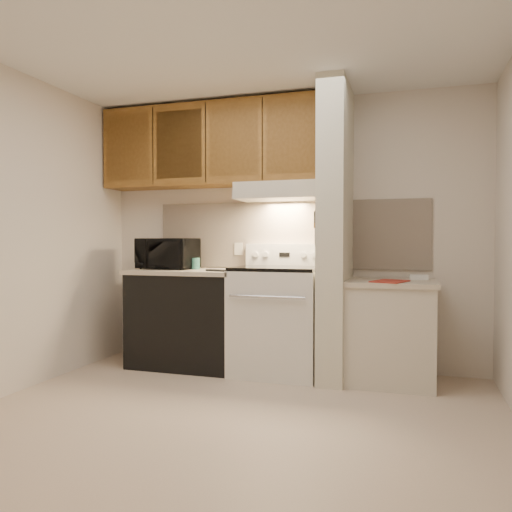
% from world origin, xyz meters
% --- Properties ---
extents(floor, '(3.60, 3.60, 0.00)m').
position_xyz_m(floor, '(0.00, 0.00, 0.00)').
color(floor, beige).
rests_on(floor, ground).
extents(ceiling, '(3.60, 3.60, 0.00)m').
position_xyz_m(ceiling, '(0.00, 0.00, 2.50)').
color(ceiling, white).
rests_on(ceiling, wall_back).
extents(wall_back, '(3.60, 2.50, 0.02)m').
position_xyz_m(wall_back, '(0.00, 1.50, 1.25)').
color(wall_back, beige).
rests_on(wall_back, floor).
extents(wall_left, '(0.02, 3.00, 2.50)m').
position_xyz_m(wall_left, '(-1.80, 0.00, 1.25)').
color(wall_left, beige).
rests_on(wall_left, floor).
extents(backsplash, '(2.60, 0.02, 0.63)m').
position_xyz_m(backsplash, '(0.00, 1.49, 1.24)').
color(backsplash, '#FFE5C9').
rests_on(backsplash, wall_back).
extents(range_body, '(0.76, 0.65, 0.92)m').
position_xyz_m(range_body, '(0.00, 1.16, 0.46)').
color(range_body, silver).
rests_on(range_body, floor).
extents(oven_window, '(0.50, 0.01, 0.30)m').
position_xyz_m(oven_window, '(0.00, 0.84, 0.50)').
color(oven_window, black).
rests_on(oven_window, range_body).
extents(oven_handle, '(0.65, 0.02, 0.02)m').
position_xyz_m(oven_handle, '(0.00, 0.80, 0.72)').
color(oven_handle, silver).
rests_on(oven_handle, range_body).
extents(cooktop, '(0.74, 0.64, 0.03)m').
position_xyz_m(cooktop, '(0.00, 1.16, 0.94)').
color(cooktop, black).
rests_on(cooktop, range_body).
extents(range_backguard, '(0.76, 0.08, 0.20)m').
position_xyz_m(range_backguard, '(0.00, 1.44, 1.05)').
color(range_backguard, silver).
rests_on(range_backguard, range_body).
extents(range_display, '(0.10, 0.01, 0.04)m').
position_xyz_m(range_display, '(0.00, 1.40, 1.05)').
color(range_display, black).
rests_on(range_display, range_backguard).
extents(range_knob_left_outer, '(0.05, 0.02, 0.05)m').
position_xyz_m(range_knob_left_outer, '(-0.28, 1.40, 1.05)').
color(range_knob_left_outer, silver).
rests_on(range_knob_left_outer, range_backguard).
extents(range_knob_left_inner, '(0.05, 0.02, 0.05)m').
position_xyz_m(range_knob_left_inner, '(-0.18, 1.40, 1.05)').
color(range_knob_left_inner, silver).
rests_on(range_knob_left_inner, range_backguard).
extents(range_knob_right_inner, '(0.05, 0.02, 0.05)m').
position_xyz_m(range_knob_right_inner, '(0.18, 1.40, 1.05)').
color(range_knob_right_inner, silver).
rests_on(range_knob_right_inner, range_backguard).
extents(range_knob_right_outer, '(0.05, 0.02, 0.05)m').
position_xyz_m(range_knob_right_outer, '(0.28, 1.40, 1.05)').
color(range_knob_right_outer, silver).
rests_on(range_knob_right_outer, range_backguard).
extents(dishwasher_front, '(1.00, 0.63, 0.87)m').
position_xyz_m(dishwasher_front, '(-0.88, 1.17, 0.43)').
color(dishwasher_front, black).
rests_on(dishwasher_front, floor).
extents(left_countertop, '(1.04, 0.67, 0.04)m').
position_xyz_m(left_countertop, '(-0.88, 1.17, 0.89)').
color(left_countertop, '#C1B39B').
rests_on(left_countertop, dishwasher_front).
extents(spoon_rest, '(0.26, 0.14, 0.02)m').
position_xyz_m(spoon_rest, '(-0.48, 0.97, 0.92)').
color(spoon_rest, black).
rests_on(spoon_rest, left_countertop).
extents(teal_jar, '(0.11, 0.11, 0.11)m').
position_xyz_m(teal_jar, '(-0.83, 1.22, 0.96)').
color(teal_jar, '#2F675C').
rests_on(teal_jar, left_countertop).
extents(outlet, '(0.08, 0.01, 0.12)m').
position_xyz_m(outlet, '(-0.48, 1.48, 1.10)').
color(outlet, beige).
rests_on(outlet, backsplash).
extents(microwave, '(0.54, 0.38, 0.29)m').
position_xyz_m(microwave, '(-1.10, 1.19, 1.06)').
color(microwave, black).
rests_on(microwave, left_countertop).
extents(partition_pillar, '(0.22, 0.70, 2.50)m').
position_xyz_m(partition_pillar, '(0.51, 1.15, 1.25)').
color(partition_pillar, beige).
rests_on(partition_pillar, floor).
extents(pillar_trim, '(0.01, 0.70, 0.04)m').
position_xyz_m(pillar_trim, '(0.39, 1.15, 1.30)').
color(pillar_trim, brown).
rests_on(pillar_trim, partition_pillar).
extents(knife_strip, '(0.02, 0.42, 0.04)m').
position_xyz_m(knife_strip, '(0.39, 1.10, 1.32)').
color(knife_strip, black).
rests_on(knife_strip, partition_pillar).
extents(knife_blade_a, '(0.01, 0.03, 0.16)m').
position_xyz_m(knife_blade_a, '(0.38, 0.94, 1.22)').
color(knife_blade_a, silver).
rests_on(knife_blade_a, knife_strip).
extents(knife_handle_a, '(0.02, 0.02, 0.10)m').
position_xyz_m(knife_handle_a, '(0.38, 0.93, 1.37)').
color(knife_handle_a, black).
rests_on(knife_handle_a, knife_strip).
extents(knife_blade_b, '(0.01, 0.04, 0.18)m').
position_xyz_m(knife_blade_b, '(0.38, 1.03, 1.21)').
color(knife_blade_b, silver).
rests_on(knife_blade_b, knife_strip).
extents(knife_handle_b, '(0.02, 0.02, 0.10)m').
position_xyz_m(knife_handle_b, '(0.38, 1.02, 1.37)').
color(knife_handle_b, black).
rests_on(knife_handle_b, knife_strip).
extents(knife_blade_c, '(0.01, 0.04, 0.20)m').
position_xyz_m(knife_blade_c, '(0.38, 1.09, 1.20)').
color(knife_blade_c, silver).
rests_on(knife_blade_c, knife_strip).
extents(knife_handle_c, '(0.02, 0.02, 0.10)m').
position_xyz_m(knife_handle_c, '(0.38, 1.10, 1.37)').
color(knife_handle_c, black).
rests_on(knife_handle_c, knife_strip).
extents(knife_blade_d, '(0.01, 0.04, 0.16)m').
position_xyz_m(knife_blade_d, '(0.38, 1.17, 1.22)').
color(knife_blade_d, silver).
rests_on(knife_blade_d, knife_strip).
extents(knife_handle_d, '(0.02, 0.02, 0.10)m').
position_xyz_m(knife_handle_d, '(0.38, 1.19, 1.37)').
color(knife_handle_d, black).
rests_on(knife_handle_d, knife_strip).
extents(knife_blade_e, '(0.01, 0.04, 0.18)m').
position_xyz_m(knife_blade_e, '(0.38, 1.27, 1.21)').
color(knife_blade_e, silver).
rests_on(knife_blade_e, knife_strip).
extents(knife_handle_e, '(0.02, 0.02, 0.10)m').
position_xyz_m(knife_handle_e, '(0.38, 1.27, 1.37)').
color(knife_handle_e, black).
rests_on(knife_handle_e, knife_strip).
extents(oven_mitt, '(0.03, 0.10, 0.24)m').
position_xyz_m(oven_mitt, '(0.38, 1.32, 1.16)').
color(oven_mitt, gray).
rests_on(oven_mitt, partition_pillar).
extents(right_cab_base, '(0.70, 0.60, 0.81)m').
position_xyz_m(right_cab_base, '(0.97, 1.15, 0.40)').
color(right_cab_base, beige).
rests_on(right_cab_base, floor).
extents(right_countertop, '(0.74, 0.64, 0.04)m').
position_xyz_m(right_countertop, '(0.97, 1.15, 0.83)').
color(right_countertop, '#C1B39B').
rests_on(right_countertop, right_cab_base).
extents(red_folder, '(0.32, 0.37, 0.01)m').
position_xyz_m(red_folder, '(0.97, 1.00, 0.86)').
color(red_folder, maroon).
rests_on(red_folder, right_countertop).
extents(white_box, '(0.16, 0.11, 0.04)m').
position_xyz_m(white_box, '(1.19, 1.33, 0.87)').
color(white_box, white).
rests_on(white_box, right_countertop).
extents(range_hood, '(0.78, 0.44, 0.15)m').
position_xyz_m(range_hood, '(0.00, 1.28, 1.62)').
color(range_hood, beige).
rests_on(range_hood, upper_cabinets).
extents(hood_lip, '(0.78, 0.04, 0.06)m').
position_xyz_m(hood_lip, '(0.00, 1.07, 1.58)').
color(hood_lip, beige).
rests_on(hood_lip, range_hood).
extents(upper_cabinets, '(2.18, 0.33, 0.77)m').
position_xyz_m(upper_cabinets, '(-0.69, 1.32, 2.08)').
color(upper_cabinets, brown).
rests_on(upper_cabinets, wall_back).
extents(cab_door_a, '(0.46, 0.01, 0.63)m').
position_xyz_m(cab_door_a, '(-1.51, 1.17, 2.08)').
color(cab_door_a, brown).
rests_on(cab_door_a, upper_cabinets).
extents(cab_gap_a, '(0.01, 0.01, 0.73)m').
position_xyz_m(cab_gap_a, '(-1.23, 1.16, 2.08)').
color(cab_gap_a, black).
rests_on(cab_gap_a, upper_cabinets).
extents(cab_door_b, '(0.46, 0.01, 0.63)m').
position_xyz_m(cab_door_b, '(-0.96, 1.17, 2.08)').
color(cab_door_b, brown).
rests_on(cab_door_b, upper_cabinets).
extents(cab_gap_b, '(0.01, 0.01, 0.73)m').
position_xyz_m(cab_gap_b, '(-0.69, 1.16, 2.08)').
color(cab_gap_b, black).
rests_on(cab_gap_b, upper_cabinets).
extents(cab_door_c, '(0.46, 0.01, 0.63)m').
position_xyz_m(cab_door_c, '(-0.42, 1.17, 2.08)').
color(cab_door_c, brown).
rests_on(cab_door_c, upper_cabinets).
extents(cab_gap_c, '(0.01, 0.01, 0.73)m').
position_xyz_m(cab_gap_c, '(-0.14, 1.16, 2.08)').
color(cab_gap_c, black).
rests_on(cab_gap_c, upper_cabinets).
extents(cab_door_d, '(0.46, 0.01, 0.63)m').
position_xyz_m(cab_door_d, '(0.13, 1.17, 2.08)').
color(cab_door_d, brown).
rests_on(cab_door_d, upper_cabinets).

